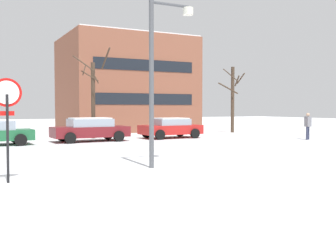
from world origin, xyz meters
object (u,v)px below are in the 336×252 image
stop_sign (7,110)px  parked_car_maroon (90,129)px  parked_car_red (171,128)px  pedestrian_crossing (308,124)px  street_lamp (159,65)px

stop_sign → parked_car_maroon: bearing=64.4°
parked_car_maroon → stop_sign: bearing=-115.6°
parked_car_red → pedestrian_crossing: (7.06, -5.15, 0.28)m
street_lamp → parked_car_maroon: street_lamp is taller
street_lamp → parked_car_maroon: 11.58m
parked_car_maroon → pedestrian_crossing: bearing=-21.8°
stop_sign → parked_car_red: bearing=47.1°
parked_car_maroon → pedestrian_crossing: 13.52m
parked_car_maroon → pedestrian_crossing: size_ratio=2.68×
street_lamp → pedestrian_crossing: 15.01m
parked_car_red → pedestrian_crossing: pedestrian_crossing is taller
street_lamp → pedestrian_crossing: size_ratio=3.34×
street_lamp → parked_car_red: bearing=60.6°
parked_car_maroon → street_lamp: bearing=-94.6°
street_lamp → pedestrian_crossing: street_lamp is taller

